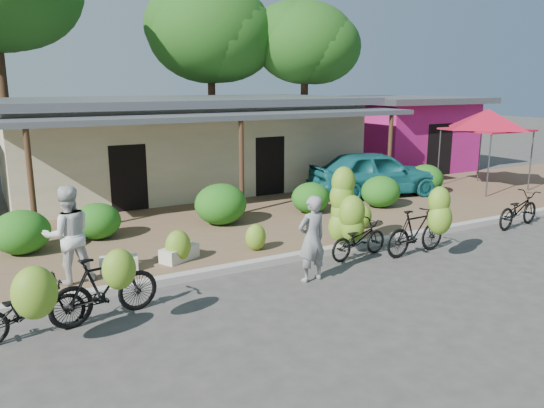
% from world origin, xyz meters
% --- Properties ---
extents(ground, '(100.00, 100.00, 0.00)m').
position_xyz_m(ground, '(0.00, 0.00, 0.00)').
color(ground, '#3D3B39').
rests_on(ground, ground).
extents(sidewalk, '(60.00, 6.00, 0.12)m').
position_xyz_m(sidewalk, '(0.00, 5.00, 0.06)').
color(sidewalk, brown).
rests_on(sidewalk, ground).
extents(curb, '(60.00, 0.25, 0.15)m').
position_xyz_m(curb, '(0.00, 2.00, 0.07)').
color(curb, '#A8A399').
rests_on(curb, ground).
extents(shop_main, '(13.00, 8.50, 3.35)m').
position_xyz_m(shop_main, '(0.00, 10.93, 1.72)').
color(shop_main, beige).
rests_on(shop_main, ground).
extents(shop_pink, '(6.00, 6.00, 3.25)m').
position_xyz_m(shop_pink, '(10.50, 10.99, 1.67)').
color(shop_pink, '#B71C7E').
rests_on(shop_pink, ground).
extents(tree_center_right, '(5.93, 5.87, 8.53)m').
position_xyz_m(tree_center_right, '(3.31, 16.61, 6.29)').
color(tree_center_right, '#462D1C').
rests_on(tree_center_right, ground).
extents(tree_near_right, '(4.94, 4.80, 7.66)m').
position_xyz_m(tree_near_right, '(7.31, 14.61, 5.82)').
color(tree_near_right, '#462D1C').
rests_on(tree_near_right, ground).
extents(hedge_0, '(1.27, 1.14, 0.99)m').
position_xyz_m(hedge_0, '(-5.99, 5.07, 0.62)').
color(hedge_0, '#1A5513').
rests_on(hedge_0, sidewalk).
extents(hedge_1, '(1.14, 1.03, 0.89)m').
position_xyz_m(hedge_1, '(-4.26, 5.45, 0.56)').
color(hedge_1, '#1A5513').
rests_on(hedge_1, sidewalk).
extents(hedge_2, '(1.43, 1.29, 1.11)m').
position_xyz_m(hedge_2, '(-1.06, 5.24, 0.68)').
color(hedge_2, '#1A5513').
rests_on(hedge_2, sidewalk).
extents(hedge_3, '(1.16, 1.04, 0.91)m').
position_xyz_m(hedge_3, '(1.78, 5.14, 0.57)').
color(hedge_3, '#1A5513').
rests_on(hedge_3, sidewalk).
extents(hedge_4, '(1.24, 1.12, 0.97)m').
position_xyz_m(hedge_4, '(4.07, 4.71, 0.60)').
color(hedge_4, '#1A5513').
rests_on(hedge_4, sidewalk).
extents(hedge_5, '(1.29, 1.17, 1.01)m').
position_xyz_m(hedge_5, '(6.78, 5.56, 0.62)').
color(hedge_5, '#1A5513').
rests_on(hedge_5, sidewalk).
extents(red_canopy, '(3.50, 3.50, 2.86)m').
position_xyz_m(red_canopy, '(9.31, 5.25, 2.61)').
color(red_canopy, '#59595E').
rests_on(red_canopy, sidewalk).
extents(bike_far_left, '(1.77, 1.31, 1.35)m').
position_xyz_m(bike_far_left, '(-6.21, 0.72, 0.56)').
color(bike_far_left, black).
rests_on(bike_far_left, ground).
extents(bike_left, '(1.92, 1.28, 1.39)m').
position_xyz_m(bike_left, '(-5.03, 0.87, 0.62)').
color(bike_left, black).
rests_on(bike_left, ground).
extents(bike_center, '(1.68, 1.20, 2.01)m').
position_xyz_m(bike_center, '(0.62, 1.73, 0.81)').
color(bike_center, black).
rests_on(bike_center, ground).
extents(bike_right, '(1.81, 1.19, 1.70)m').
position_xyz_m(bike_right, '(1.95, 0.83, 0.70)').
color(bike_right, black).
rests_on(bike_right, ground).
extents(bike_far_right, '(1.92, 0.91, 0.97)m').
position_xyz_m(bike_far_right, '(6.11, 1.40, 0.49)').
color(bike_far_right, black).
rests_on(bike_far_right, ground).
extents(loose_banana_a, '(0.56, 0.47, 0.69)m').
position_xyz_m(loose_banana_a, '(-3.11, 2.83, 0.47)').
color(loose_banana_a, '#69A629').
rests_on(loose_banana_a, sidewalk).
extents(loose_banana_b, '(0.49, 0.42, 0.61)m').
position_xyz_m(loose_banana_b, '(-1.30, 2.73, 0.43)').
color(loose_banana_b, '#69A629').
rests_on(loose_banana_b, sidewalk).
extents(loose_banana_c, '(0.50, 0.43, 0.63)m').
position_xyz_m(loose_banana_c, '(2.03, 3.03, 0.43)').
color(loose_banana_c, '#69A629').
rests_on(loose_banana_c, sidewalk).
extents(sack_near, '(0.94, 0.73, 0.30)m').
position_xyz_m(sack_near, '(-3.06, 2.92, 0.27)').
color(sack_near, silver).
rests_on(sack_near, sidewalk).
extents(sack_far, '(0.82, 0.54, 0.28)m').
position_xyz_m(sack_far, '(-4.36, 2.89, 0.26)').
color(sack_far, silver).
rests_on(sack_far, sidewalk).
extents(vendor, '(0.66, 0.46, 1.74)m').
position_xyz_m(vendor, '(-1.07, 0.77, 0.87)').
color(vendor, gray).
rests_on(vendor, ground).
extents(bystander, '(0.93, 0.74, 1.88)m').
position_xyz_m(bystander, '(-5.31, 2.70, 1.06)').
color(bystander, silver).
rests_on(bystander, sidewalk).
extents(teal_van, '(4.79, 2.67, 1.54)m').
position_xyz_m(teal_van, '(5.08, 6.20, 0.89)').
color(teal_van, '#176368').
rests_on(teal_van, sidewalk).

